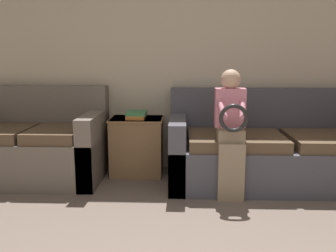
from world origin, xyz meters
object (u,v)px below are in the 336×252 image
(couch_side, at_px, (36,146))
(couch_main, at_px, (281,151))
(child_left_seated, at_px, (230,127))
(book_stack, at_px, (136,115))
(side_shelf, at_px, (137,145))

(couch_side, bearing_deg, couch_main, -0.74)
(child_left_seated, relative_size, book_stack, 3.69)
(couch_side, height_order, side_shelf, couch_side)
(couch_side, height_order, book_stack, couch_side)
(child_left_seated, xyz_separation_m, book_stack, (-0.93, 0.62, 0.01))
(book_stack, bearing_deg, child_left_seated, -33.67)
(couch_side, height_order, child_left_seated, child_left_seated)
(couch_main, height_order, book_stack, couch_main)
(couch_main, height_order, side_shelf, couch_main)
(couch_main, relative_size, side_shelf, 3.67)
(child_left_seated, bearing_deg, couch_main, 35.40)
(couch_main, xyz_separation_m, book_stack, (-1.51, 0.21, 0.33))
(side_shelf, bearing_deg, book_stack, -87.50)
(couch_main, height_order, couch_side, couch_side)
(couch_main, xyz_separation_m, side_shelf, (-1.51, 0.21, -0.01))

